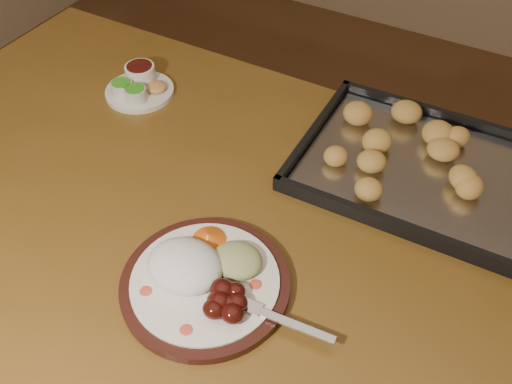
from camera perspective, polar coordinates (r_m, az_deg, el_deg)
The scene contains 5 objects.
ground at distance 1.68m, azimuth 2.42°, elevation -17.99°, with size 4.00×4.00×0.00m, color brown.
dining_table at distance 1.10m, azimuth -3.98°, elevation -5.49°, with size 1.50×0.90×0.75m.
dinner_plate at distance 0.91m, azimuth -5.21°, elevation -8.44°, with size 0.36×0.27×0.06m.
condiment_saucer at distance 1.31m, azimuth -11.69°, elevation 10.37°, with size 0.15×0.15×0.05m.
baking_tray at distance 1.13m, azimuth 16.66°, elevation 2.35°, with size 0.49×0.36×0.05m.
Camera 1 is at (0.31, -0.69, 1.51)m, focal length 40.00 mm.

